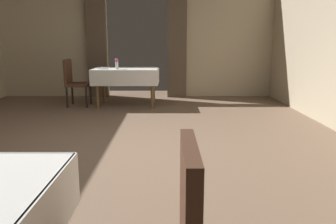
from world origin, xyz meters
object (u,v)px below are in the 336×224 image
(plate_mid_b, at_px, (104,67))
(plate_mid_c, at_px, (102,69))
(chair_mid_left, at_px, (73,81))
(flower_vase_mid, at_px, (116,63))
(dining_table_mid, at_px, (126,74))

(plate_mid_b, height_order, plate_mid_c, same)
(chair_mid_left, distance_m, plate_mid_b, 0.68)
(chair_mid_left, height_order, flower_vase_mid, flower_vase_mid)
(dining_table_mid, bearing_deg, plate_mid_b, 157.67)
(plate_mid_c, bearing_deg, flower_vase_mid, -11.64)
(flower_vase_mid, height_order, plate_mid_c, flower_vase_mid)
(chair_mid_left, height_order, plate_mid_c, chair_mid_left)
(flower_vase_mid, relative_size, plate_mid_b, 1.16)
(dining_table_mid, height_order, plate_mid_b, plate_mid_b)
(chair_mid_left, xyz_separation_m, plate_mid_b, (0.58, 0.26, 0.24))
(flower_vase_mid, xyz_separation_m, plate_mid_c, (-0.29, 0.06, -0.11))
(dining_table_mid, height_order, flower_vase_mid, flower_vase_mid)
(dining_table_mid, bearing_deg, chair_mid_left, -175.68)
(plate_mid_b, distance_m, plate_mid_c, 0.34)
(chair_mid_left, xyz_separation_m, flower_vase_mid, (0.88, -0.13, 0.35))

